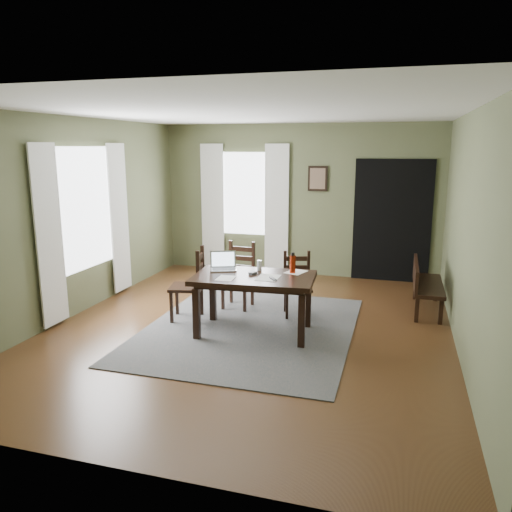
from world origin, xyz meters
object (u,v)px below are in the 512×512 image
(chair_back_left, at_px, (239,276))
(bench, at_px, (424,282))
(chair_end, at_px, (190,285))
(dining_table, at_px, (254,283))
(laptop, at_px, (223,265))
(water_bottle, at_px, (293,264))
(chair_back_right, at_px, (297,285))

(chair_back_left, height_order, bench, chair_back_left)
(chair_end, relative_size, bench, 0.79)
(dining_table, relative_size, bench, 1.23)
(chair_end, xyz_separation_m, chair_back_left, (0.45, 0.71, -0.02))
(dining_table, bearing_deg, bench, 32.28)
(bench, distance_m, laptop, 2.89)
(bench, bearing_deg, water_bottle, 127.87)
(dining_table, distance_m, chair_back_right, 0.95)
(dining_table, bearing_deg, chair_back_left, 113.80)
(laptop, bearing_deg, dining_table, -44.86)
(bench, relative_size, water_bottle, 4.77)
(chair_back_left, height_order, chair_back_right, chair_back_left)
(chair_end, relative_size, chair_back_left, 1.04)
(chair_back_left, height_order, water_bottle, water_bottle)
(water_bottle, bearing_deg, bench, 37.87)
(water_bottle, bearing_deg, chair_back_left, 143.38)
(chair_back_right, relative_size, water_bottle, 3.36)
(chair_back_right, relative_size, bench, 0.70)
(laptop, bearing_deg, chair_end, 152.65)
(chair_back_left, relative_size, laptop, 2.31)
(bench, xyz_separation_m, water_bottle, (-1.63, -1.27, 0.45))
(dining_table, xyz_separation_m, chair_back_left, (-0.51, 0.96, -0.19))
(chair_end, bearing_deg, chair_back_left, 134.54)
(dining_table, height_order, chair_back_left, chair_back_left)
(chair_end, distance_m, chair_back_right, 1.46)
(chair_back_left, bearing_deg, dining_table, -59.61)
(bench, bearing_deg, laptop, 117.63)
(chair_back_left, bearing_deg, bench, 14.80)
(laptop, bearing_deg, bench, 5.84)
(dining_table, distance_m, chair_end, 1.01)
(chair_back_right, bearing_deg, chair_end, -173.27)
(chair_end, distance_m, chair_back_left, 0.84)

